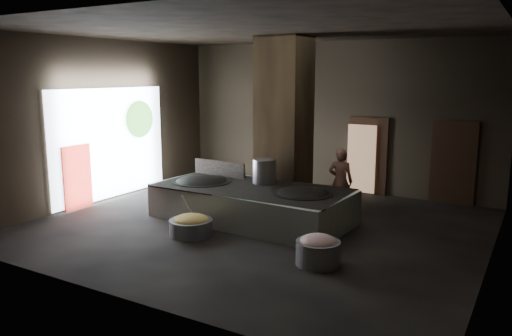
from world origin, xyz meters
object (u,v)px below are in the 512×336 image
Objects in this scene: wok_left at (202,184)px; wok_right at (303,197)px; meat_basin at (318,253)px; cook at (340,181)px; veg_basin at (191,227)px; stock_pot at (264,171)px; hearth_platform at (251,204)px.

wok_left reaches higher than wok_right.
cook is at bearing 104.52° from meat_basin.
wok_right is 1.63m from cook.
veg_basin is (0.88, -1.63, -0.57)m from wok_left.
stock_pot reaches higher than veg_basin.
meat_basin is at bearing -32.69° from hearth_platform.
meat_basin is (3.14, -0.20, 0.05)m from veg_basin.
meat_basin is at bearing 93.00° from cook.
wok_right reaches higher than veg_basin.
hearth_platform is 2.81× the size of cook.
cook is (1.61, 1.10, -0.28)m from stock_pot.
meat_basin is (2.52, -2.43, -0.90)m from stock_pot.
hearth_platform is at bearing 1.97° from wok_left.
cook is 3.69m from meat_basin.
meat_basin is (2.57, -1.88, -0.18)m from hearth_platform.
cook is (3.11, 1.70, 0.10)m from wok_left.
meat_basin is at bearing -3.65° from veg_basin.
wok_left is at bearing 118.52° from veg_basin.
hearth_platform is at bearing 71.32° from veg_basin.
hearth_platform is 2.38m from cook.
stock_pot is at bearing 136.14° from meat_basin.
veg_basin is at bearing -138.00° from wok_right.
wok_left is at bearing 17.06° from cook.
wok_left is 3.55m from cook.
wok_right is 0.82× the size of cook.
wok_right is at bearing 67.41° from cook.
stock_pot is at bearing 22.68° from cook.
cook is at bearing 56.13° from veg_basin.
cook is at bearing 34.19° from stock_pot.
hearth_platform is 7.67× the size of stock_pot.
cook reaches higher than meat_basin.
wok_right is 2.34m from meat_basin.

